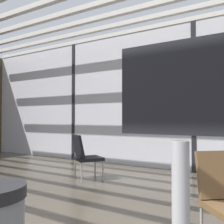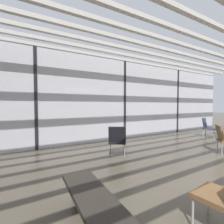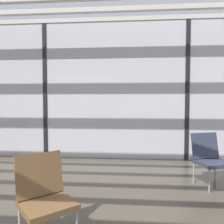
# 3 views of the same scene
# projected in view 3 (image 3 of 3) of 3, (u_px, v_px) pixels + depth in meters

# --- Properties ---
(glass_curtain_wall) EXTENTS (14.00, 0.08, 3.36)m
(glass_curtain_wall) POSITION_uv_depth(u_px,v_px,m) (46.00, 91.00, 5.69)
(glass_curtain_wall) COLOR silver
(glass_curtain_wall) RESTS_ON ground
(window_mullion_1) EXTENTS (0.10, 0.12, 3.36)m
(window_mullion_1) POSITION_uv_depth(u_px,v_px,m) (46.00, 91.00, 5.69)
(window_mullion_1) COLOR black
(window_mullion_1) RESTS_ON ground
(window_mullion_2) EXTENTS (0.10, 0.12, 3.36)m
(window_mullion_2) POSITION_uv_depth(u_px,v_px,m) (187.00, 90.00, 5.40)
(window_mullion_2) COLOR black
(window_mullion_2) RESTS_ON ground
(parked_airplane) EXTENTS (10.89, 4.35, 4.35)m
(parked_airplane) POSITION_uv_depth(u_px,v_px,m) (87.00, 87.00, 11.88)
(parked_airplane) COLOR silver
(parked_airplane) RESTS_ON ground
(lounge_chair_1) EXTENTS (0.71, 0.71, 0.87)m
(lounge_chair_1) POSITION_uv_depth(u_px,v_px,m) (44.00, 193.00, 2.27)
(lounge_chair_1) COLOR brown
(lounge_chair_1) RESTS_ON ground
(lounge_chair_2) EXTENTS (0.62, 0.65, 0.87)m
(lounge_chair_2) POSITION_uv_depth(u_px,v_px,m) (209.00, 156.00, 3.79)
(lounge_chair_2) COLOR #33384C
(lounge_chair_2) RESTS_ON ground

